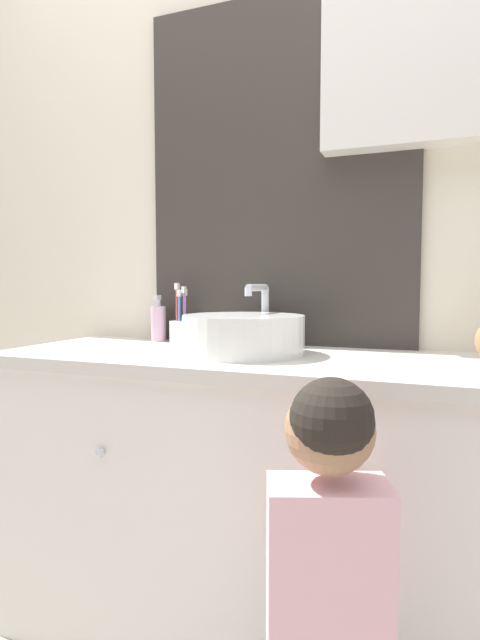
# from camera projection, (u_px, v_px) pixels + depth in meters

# --- Properties ---
(wall_back) EXTENTS (3.20, 0.18, 2.50)m
(wall_back) POSITION_uv_depth(u_px,v_px,m) (294.00, 207.00, 1.62)
(wall_back) COLOR beige
(wall_back) RESTS_ON ground_plane
(vanity_counter) EXTENTS (1.49, 0.55, 0.84)m
(vanity_counter) POSITION_uv_depth(u_px,v_px,m) (257.00, 500.00, 1.42)
(vanity_counter) COLOR silver
(vanity_counter) RESTS_ON ground_plane
(sink_basin) EXTENTS (0.34, 0.39, 0.20)m
(sink_basin) POSITION_uv_depth(u_px,v_px,m) (244.00, 334.00, 1.40)
(sink_basin) COLOR silver
(sink_basin) RESTS_ON vanity_counter
(toothbrush_holder) EXTENTS (0.07, 0.07, 0.20)m
(toothbrush_holder) POSITION_uv_depth(u_px,v_px,m) (180.00, 328.00, 1.69)
(toothbrush_holder) COLOR silver
(toothbrush_holder) RESTS_ON vanity_counter
(soap_dispenser) EXTENTS (0.05, 0.05, 0.16)m
(soap_dispenser) POSITION_uv_depth(u_px,v_px,m) (158.00, 323.00, 1.72)
(soap_dispenser) COLOR #CCA3BC
(soap_dispenser) RESTS_ON vanity_counter
(child_figure) EXTENTS (0.25, 0.45, 0.87)m
(child_figure) POSITION_uv_depth(u_px,v_px,m) (329.00, 575.00, 0.90)
(child_figure) COLOR slate
(child_figure) RESTS_ON ground_plane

